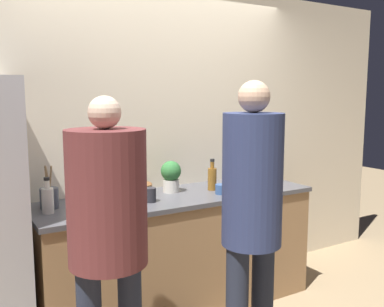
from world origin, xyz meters
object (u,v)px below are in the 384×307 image
Objects in this scene: cup_black at (150,195)px; cup_blue at (221,189)px; potted_plant at (171,175)px; person_left at (108,221)px; bottle_amber at (212,178)px; fruit_bowl at (135,188)px; utensil_crock at (49,198)px; bottle_red at (125,198)px; person_center at (252,209)px; bottle_clear at (48,199)px.

cup_black is 0.59m from cup_blue.
cup_black is 0.35m from potted_plant.
person_left reaches higher than bottle_amber.
cup_black is at bearing -91.79° from fruit_bowl.
cup_black is (0.67, -0.20, -0.02)m from utensil_crock.
potted_plant is at bearing 25.61° from bottle_red.
person_center is at bearing -51.96° from utensil_crock.
bottle_clear is at bearing -106.57° from utensil_crock.
fruit_bowl is at bearing 160.31° from bottle_amber.
person_left is at bearing -118.45° from bottle_red.
person_center is 1.09m from bottle_amber.
utensil_crock is 1.15× the size of bottle_amber.
utensil_crock reaches higher than potted_plant.
person_center reaches higher than person_left.
person_center is at bearing -114.14° from cup_blue.
utensil_crock is 2.84× the size of cup_black.
person_left reaches higher than bottle_clear.
person_left is 0.76m from bottle_clear.
fruit_bowl reaches higher than cup_black.
utensil_crock is (-0.68, -0.11, 0.03)m from fruit_bowl.
bottle_red is (-0.81, -0.12, -0.04)m from bottle_amber.
potted_plant is (0.94, 0.01, 0.06)m from utensil_crock.
bottle_clear is (-1.30, -0.02, -0.01)m from bottle_amber.
bottle_clear is (-0.90, 0.99, -0.04)m from person_center.
fruit_bowl is at bearing 158.98° from potted_plant.
bottle_amber reaches higher than potted_plant.
person_center is at bearing -47.44° from bottle_clear.
utensil_crock reaches higher than bottle_clear.
potted_plant reaches higher than fruit_bowl.
person_left is at bearing -83.12° from utensil_crock.
cup_blue is (0.38, 0.86, -0.09)m from person_center.
person_center is at bearing -17.16° from person_left.
bottle_clear is 2.30× the size of cup_black.
cup_black is 1.10× the size of cup_blue.
bottle_clear is at bearing 174.33° from cup_blue.
potted_plant is (0.27, -0.10, 0.10)m from fruit_bowl.
potted_plant is at bearing 0.57° from utensil_crock.
potted_plant is at bearing 86.10° from person_center.
bottle_amber is at bearing -18.59° from potted_plant.
person_center is at bearing -93.90° from potted_plant.
cup_black is at bearing 174.51° from cup_blue.
utensil_crock is at bearing -170.65° from fruit_bowl.
bottle_clear is at bearing 132.56° from person_center.
bottle_amber is 1.30m from bottle_clear.
person_center is 6.49× the size of fruit_bowl.
person_center reaches higher than cup_blue.
bottle_amber is at bearing -19.69° from fruit_bowl.
bottle_red is at bearing -172.38° from cup_black.
fruit_bowl is 1.08× the size of potted_plant.
utensil_crock is at bearing -179.43° from potted_plant.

